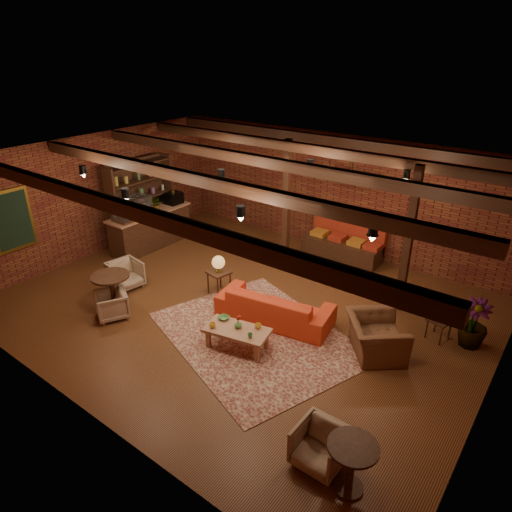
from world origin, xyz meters
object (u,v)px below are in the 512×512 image
Objects in this scene: side_table_book at (440,321)px; plant_tall at (484,277)px; round_table_left at (112,286)px; armchair_b at (111,304)px; sofa at (275,306)px; armchair_right at (376,331)px; side_table_lamp at (218,265)px; round_table_right at (352,460)px; coffee_table at (237,331)px; armchair_far at (320,445)px; armchair_a at (125,273)px.

plant_tall reaches higher than side_table_book.
round_table_left is 7.40m from plant_tall.
armchair_b is 0.22× the size of plant_tall.
armchair_b is (0.22, -0.21, -0.24)m from round_table_left.
side_table_book is at bearing -163.92° from sofa.
armchair_right reaches higher than sofa.
side_table_lamp reaches higher than side_table_book.
armchair_right is 1.44× the size of round_table_right.
round_table_left reaches higher than side_table_book.
armchair_right is 0.38× the size of plant_tall.
armchair_b is (-2.79, -0.76, -0.05)m from coffee_table.
side_table_lamp is 0.32× the size of plant_tall.
round_table_right is at bearing -8.80° from round_table_left.
round_table_right is 0.56m from armchair_far.
round_table_right is (5.90, -0.74, 0.19)m from armchair_b.
round_table_left is 0.39m from armchair_b.
round_table_left is at bearing -169.62° from coffee_table.
sofa is 2.54× the size of side_table_lamp.
side_table_book is at bearing 41.12° from coffee_table.
armchair_far is at bearing 148.82° from armchair_right.
armchair_right is (5.80, 1.16, 0.13)m from armchair_a.
armchair_b is at bearing -43.96° from round_table_left.
armchair_a reaches higher than armchair_b.
coffee_table is at bearing -39.84° from side_table_lamp.
armchair_far is at bearing -33.01° from side_table_lamp.
armchair_b is at bearing -149.77° from side_table_book.
round_table_left is 6.19m from round_table_right.
sofa is 3.26m from side_table_book.
armchair_b is at bearing 74.20° from armchair_right.
plant_tall is at bearing -61.62° from armchair_a.
round_table_left is 1.30× the size of armchair_b.
round_table_left is at bearing -153.19° from plant_tall.
round_table_left is at bearing -152.24° from side_table_book.
plant_tall is (5.19, 1.39, 0.76)m from side_table_lamp.
sofa is 1.81× the size of coffee_table.
round_table_right is at bearing -88.24° from side_table_book.
side_table_lamp is at bearing 147.25° from armchair_far.
armchair_far is at bearing -95.65° from armchair_a.
plant_tall is at bearing -84.97° from armchair_right.
armchair_far is at bearing -8.39° from round_table_left.
sofa reaches higher than side_table_book.
side_table_lamp reaches higher than armchair_a.
armchair_a is 1.11× the size of armchair_b.
round_table_right is (3.06, -2.69, 0.17)m from sofa.
sofa is 3.61m from armchair_far.
side_table_book is 4.00m from armchair_far.
armchair_a is 7.67m from plant_tall.
side_table_book is 0.71× the size of armchair_far.
coffee_table is 3.07m from round_table_left.
armchair_b is 6.68m from side_table_book.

